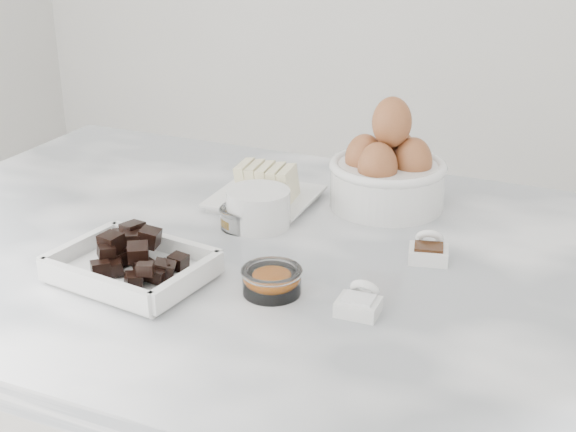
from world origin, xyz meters
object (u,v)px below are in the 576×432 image
object	(u,v)px
sugar_ramekin	(258,207)
salt_spoon	(360,302)
butter_plate	(263,189)
honey_bowl	(244,217)
egg_bowl	(388,172)
zest_bowl	(272,280)
chocolate_dish	(131,263)
vanilla_spoon	(429,250)

from	to	relation	value
sugar_ramekin	salt_spoon	distance (m)	0.29
butter_plate	honey_bowl	xyz separation A→B (m)	(0.02, -0.10, -0.01)
sugar_ramekin	egg_bowl	bearing A→B (deg)	45.45
sugar_ramekin	zest_bowl	world-z (taller)	sugar_ramekin
salt_spoon	zest_bowl	bearing A→B (deg)	179.98
zest_bowl	salt_spoon	world-z (taller)	salt_spoon
honey_bowl	zest_bowl	bearing A→B (deg)	-53.75
chocolate_dish	vanilla_spoon	xyz separation A→B (m)	(0.33, 0.21, -0.01)
chocolate_dish	egg_bowl	xyz separation A→B (m)	(0.22, 0.37, 0.03)
butter_plate	zest_bowl	distance (m)	0.30
vanilla_spoon	salt_spoon	size ratio (longest dim) A/B	1.17
sugar_ramekin	vanilla_spoon	world-z (taller)	sugar_ramekin
zest_bowl	butter_plate	bearing A→B (deg)	117.56
egg_bowl	salt_spoon	distance (m)	0.34
honey_bowl	salt_spoon	world-z (taller)	salt_spoon
sugar_ramekin	chocolate_dish	bearing A→B (deg)	-108.61
vanilla_spoon	sugar_ramekin	bearing A→B (deg)	178.09
salt_spoon	chocolate_dish	bearing A→B (deg)	-172.71
chocolate_dish	butter_plate	world-z (taller)	butter_plate
honey_bowl	zest_bowl	xyz separation A→B (m)	(0.12, -0.17, 0.00)
sugar_ramekin	honey_bowl	distance (m)	0.03
egg_bowl	vanilla_spoon	xyz separation A→B (m)	(0.11, -0.16, -0.04)
egg_bowl	honey_bowl	bearing A→B (deg)	-135.22
sugar_ramekin	salt_spoon	world-z (taller)	sugar_ramekin
chocolate_dish	salt_spoon	bearing A→B (deg)	7.29
butter_plate	salt_spoon	world-z (taller)	butter_plate
chocolate_dish	honey_bowl	distance (m)	0.21
chocolate_dish	zest_bowl	size ratio (longest dim) A/B	2.73
salt_spoon	honey_bowl	bearing A→B (deg)	144.78
chocolate_dish	butter_plate	size ratio (longest dim) A/B	1.34
egg_bowl	honey_bowl	world-z (taller)	egg_bowl
zest_bowl	vanilla_spoon	xyz separation A→B (m)	(0.15, 0.17, -0.00)
salt_spoon	butter_plate	bearing A→B (deg)	133.65
butter_plate	salt_spoon	distance (m)	0.37
honey_bowl	egg_bowl	bearing A→B (deg)	44.78
vanilla_spoon	salt_spoon	bearing A→B (deg)	-102.29
honey_bowl	salt_spoon	distance (m)	0.29
chocolate_dish	honey_bowl	xyz separation A→B (m)	(0.06, 0.21, -0.01)
zest_bowl	chocolate_dish	bearing A→B (deg)	-168.16
honey_bowl	butter_plate	bearing A→B (deg)	99.01
egg_bowl	honey_bowl	distance (m)	0.24
honey_bowl	zest_bowl	size ratio (longest dim) A/B	0.96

